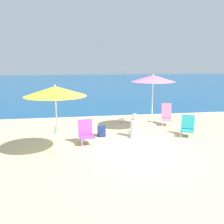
# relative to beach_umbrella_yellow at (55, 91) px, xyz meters

# --- Properties ---
(ground_plane) EXTENTS (60.00, 60.00, 0.00)m
(ground_plane) POSITION_rel_beach_umbrella_yellow_xyz_m (2.24, -0.19, -1.84)
(ground_plane) COLOR #D1BA89
(sea_water) EXTENTS (60.00, 40.00, 0.01)m
(sea_water) POSITION_rel_beach_umbrella_yellow_xyz_m (2.24, 25.04, -1.83)
(sea_water) COLOR navy
(sea_water) RESTS_ON ground
(beach_umbrella_yellow) EXTENTS (1.69, 1.69, 2.02)m
(beach_umbrella_yellow) POSITION_rel_beach_umbrella_yellow_xyz_m (0.00, 0.00, 0.00)
(beach_umbrella_yellow) COLOR white
(beach_umbrella_yellow) RESTS_ON ground
(beach_umbrella_pink) EXTENTS (1.64, 1.64, 2.18)m
(beach_umbrella_pink) POSITION_rel_beach_umbrella_yellow_xyz_m (3.46, 2.09, 0.17)
(beach_umbrella_pink) COLOR white
(beach_umbrella_pink) RESTS_ON ground
(beach_chair_purple) EXTENTS (0.54, 0.55, 0.80)m
(beach_chair_purple) POSITION_rel_beach_umbrella_yellow_xyz_m (0.85, 0.90, -1.43)
(beach_chair_purple) COLOR silver
(beach_chair_purple) RESTS_ON ground
(beach_chair_teal) EXTENTS (0.68, 0.71, 0.73)m
(beach_chair_teal) POSITION_rel_beach_umbrella_yellow_xyz_m (4.50, 1.21, -1.48)
(beach_chair_teal) COLOR silver
(beach_chair_teal) RESTS_ON ground
(beach_chair_pink) EXTENTS (0.55, 0.65, 0.89)m
(beach_chair_pink) POSITION_rel_beach_umbrella_yellow_xyz_m (4.36, 2.87, -1.39)
(beach_chair_pink) COLOR silver
(beach_chair_pink) RESTS_ON ground
(person_seated_near) EXTENTS (0.35, 0.41, 0.84)m
(person_seated_near) POSITION_rel_beach_umbrella_yellow_xyz_m (2.59, 1.40, -1.48)
(person_seated_near) COLOR silver
(person_seated_near) RESTS_ON ground
(backpack_navy) EXTENTS (0.27, 0.25, 0.37)m
(backpack_navy) POSITION_rel_beach_umbrella_yellow_xyz_m (1.45, 1.66, -1.66)
(backpack_navy) COLOR navy
(backpack_navy) RESTS_ON ground
(water_bottle) EXTENTS (0.09, 0.09, 0.26)m
(water_bottle) POSITION_rel_beach_umbrella_yellow_xyz_m (-0.18, 2.39, -1.74)
(water_bottle) COLOR #4CB266
(water_bottle) RESTS_ON ground
(seagull) EXTENTS (0.27, 0.11, 0.23)m
(seagull) POSITION_rel_beach_umbrella_yellow_xyz_m (2.53, 3.47, -1.70)
(seagull) COLOR gold
(seagull) RESTS_ON ground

